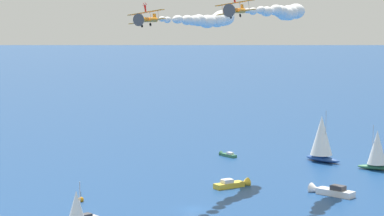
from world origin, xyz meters
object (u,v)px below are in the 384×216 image
motorboat_offshore (227,155)px  sailboat_trailing (322,138)px  biplane_lead (236,10)px  sailboat_outer_ring_a (377,150)px  wingwalker_wingman (145,7)px  motorboat_far_port (233,184)px  motorboat_near_centre (330,191)px  biplane_wingman (147,19)px  marker_buoy (81,200)px

motorboat_offshore → sailboat_trailing: size_ratio=0.42×
sailboat_trailing → biplane_lead: size_ratio=1.72×
sailboat_outer_ring_a → wingwalker_wingman: bearing=52.9°
biplane_lead → motorboat_far_port: bearing=-73.8°
motorboat_far_port → motorboat_offshore: (11.33, -34.29, -0.21)m
wingwalker_wingman → motorboat_offshore: bearing=-89.8°
motorboat_near_centre → wingwalker_wingman: bearing=33.5°
biplane_wingman → biplane_lead: bearing=178.0°
biplane_wingman → sailboat_trailing: bearing=-112.7°
motorboat_offshore → wingwalker_wingman: wingwalker_wingman is taller
marker_buoy → biplane_lead: biplane_lead is taller
motorboat_far_port → sailboat_trailing: bearing=-110.0°
sailboat_outer_ring_a → biplane_wingman: (37.49, 49.96, 30.41)m
motorboat_near_centre → sailboat_outer_ring_a: bearing=-102.5°
motorboat_near_centre → marker_buoy: 49.61m
sailboat_outer_ring_a → biplane_wingman: bearing=53.1°
sailboat_trailing → marker_buoy: 68.26m
sailboat_outer_ring_a → marker_buoy: 72.13m
motorboat_offshore → marker_buoy: bearing=76.8°
motorboat_far_port → motorboat_offshore: bearing=-71.7°
motorboat_offshore → wingwalker_wingman: (-0.23, 55.59, 36.94)m
biplane_lead → biplane_wingman: size_ratio=1.00×
motorboat_offshore → sailboat_outer_ring_a: (-38.03, 5.66, 4.37)m
sailboat_outer_ring_a → wingwalker_wingman: size_ratio=5.90×
biplane_lead → marker_buoy: bearing=0.0°
motorboat_near_centre → marker_buoy: (44.77, 21.38, -0.37)m
motorboat_far_port → sailboat_outer_ring_a: bearing=-133.0°
motorboat_offshore → sailboat_outer_ring_a: bearing=171.5°
motorboat_far_port → motorboat_offshore: 36.11m
motorboat_far_port → wingwalker_wingman: 43.88m
sailboat_outer_ring_a → wingwalker_wingman: (37.80, 49.93, 32.58)m
sailboat_outer_ring_a → marker_buoy: size_ratio=5.01×
motorboat_near_centre → biplane_wingman: size_ratio=1.32×
motorboat_offshore → biplane_lead: bearing=107.5°
biplane_wingman → wingwalker_wingman: (0.31, -0.03, 2.17)m
motorboat_near_centre → biplane_wingman: biplane_wingman is taller
biplane_lead → wingwalker_wingman: (17.45, -0.63, 0.55)m
wingwalker_wingman → biplane_lead: bearing=177.9°
wingwalker_wingman → marker_buoy: bearing=2.8°
sailboat_trailing → biplane_wingman: biplane_wingman is taller
motorboat_near_centre → wingwalker_wingman: wingwalker_wingman is taller
sailboat_outer_ring_a → marker_buoy: (51.23, 50.58, -4.41)m
motorboat_near_centre → biplane_lead: 44.17m
motorboat_far_port → sailboat_trailing: sailboat_trailing is taller
sailboat_outer_ring_a → wingwalker_wingman: 70.59m
wingwalker_wingman → biplane_wingman: bearing=175.1°
motorboat_near_centre → motorboat_offshore: (31.57, -34.86, -0.32)m
sailboat_trailing → biplane_lead: 65.10m
marker_buoy → biplane_lead: (-30.88, -0.02, 36.44)m
sailboat_trailing → sailboat_outer_ring_a: (-13.95, 6.34, -1.06)m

